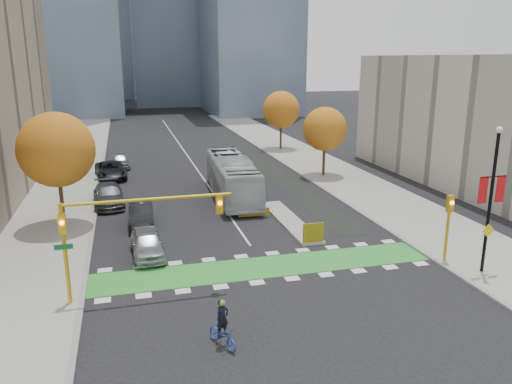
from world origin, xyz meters
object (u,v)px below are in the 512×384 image
parked_car_a (147,243)px  parked_car_d (111,170)px  cyclist (223,331)px  parked_car_e (120,160)px  tree_east_near (325,129)px  parked_car_c (108,195)px  banner_lamppost (491,195)px  tree_east_far (281,110)px  traffic_signal_west (119,223)px  traffic_signal_east (449,218)px  tree_west (56,150)px  parked_car_b (141,214)px  hazard_board (313,233)px  bus (232,177)px

parked_car_a → parked_car_d: bearing=94.4°
cyclist → parked_car_e: size_ratio=0.46×
tree_east_near → parked_car_c: tree_east_near is taller
banner_lamppost → parked_car_c: (-20.50, 19.45, -3.76)m
tree_east_far → parked_car_e: bearing=-163.4°
traffic_signal_west → parked_car_a: (1.43, 5.51, -3.23)m
traffic_signal_east → banner_lamppost: 2.92m
tree_west → tree_east_near: (24.00, 10.00, -0.75)m
tree_east_far → traffic_signal_west: size_ratio=0.90×
cyclist → parked_car_b: (-2.64, 17.02, 0.09)m
hazard_board → parked_car_e: size_ratio=0.30×
bus → parked_car_e: size_ratio=2.78×
tree_east_far → parked_car_b: size_ratio=1.57×
parked_car_b → cyclist: bearing=-79.2°
parked_car_a → parked_car_d: 22.01m
cyclist → tree_east_near: bearing=35.3°
parked_car_a → banner_lamppost: bearing=-24.7°
tree_west → traffic_signal_west: (4.07, -12.51, -1.58)m
parked_car_e → bus: bearing=-63.9°
parked_car_d → parked_car_e: parked_car_d is taller
parked_car_d → banner_lamppost: bearing=-62.1°
hazard_board → parked_car_c: (-13.00, 12.75, 0.05)m
tree_east_far → traffic_signal_west: tree_east_far is taller
bus → parked_car_d: bearing=138.6°
parked_car_a → traffic_signal_west: bearing=-106.6°
traffic_signal_west → banner_lamppost: (19.43, -1.99, 0.58)m
cyclist → parked_car_b: 17.22m
tree_west → parked_car_b: bearing=-9.7°
tree_east_near → parked_car_b: size_ratio=1.46×
tree_east_far → parked_car_a: bearing=-119.9°
bus → parked_car_d: bus is taller
tree_east_near → parked_car_b: bearing=-149.6°
tree_east_far → hazard_board: bearing=-104.1°
traffic_signal_west → bus: (9.29, 17.25, -2.24)m
hazard_board → banner_lamppost: (7.50, -6.70, 3.81)m
traffic_signal_east → parked_car_e: bearing=119.9°
tree_west → banner_lamppost: bearing=-31.7°
traffic_signal_west → parked_car_a: 6.55m
tree_east_near → traffic_signal_east: 22.66m
bus → parked_car_b: bus is taller
tree_west → bus: (13.36, 4.74, -3.82)m
banner_lamppost → parked_car_a: 19.87m
tree_east_far → bus: (-11.14, -21.26, -3.44)m
traffic_signal_east → banner_lamppost: size_ratio=0.50×
tree_east_far → cyclist: 47.15m
tree_west → parked_car_e: bearing=78.9°
tree_east_near → tree_east_far: 16.01m
bus → parked_car_a: bearing=-120.8°
tree_east_near → traffic_signal_west: bearing=-131.5°
tree_west → tree_east_near: bearing=22.6°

